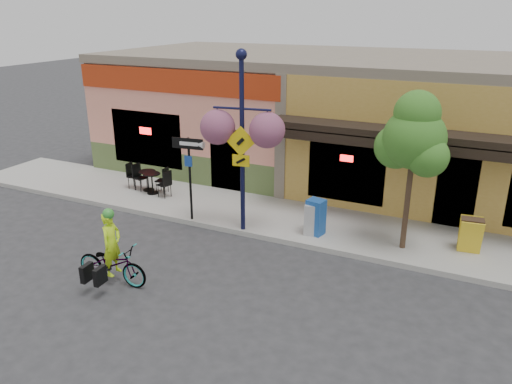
{
  "coord_description": "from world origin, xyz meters",
  "views": [
    {
      "loc": [
        4.93,
        -10.97,
        6.08
      ],
      "look_at": [
        -0.49,
        0.5,
        1.4
      ],
      "focal_mm": 35.0,
      "sensor_mm": 36.0,
      "label": 1
    }
  ],
  "objects_px": {
    "lamp_post": "(242,144)",
    "one_way_sign": "(190,179)",
    "newspaper_box_grey": "(312,219)",
    "street_tree": "(411,172)",
    "building": "(346,116)",
    "newspaper_box_blue": "(316,217)",
    "cyclist_rider": "(113,254)",
    "bicycle": "(112,264)"
  },
  "relations": [
    {
      "from": "bicycle",
      "to": "one_way_sign",
      "type": "bearing_deg",
      "value": -0.61
    },
    {
      "from": "lamp_post",
      "to": "newspaper_box_grey",
      "type": "relative_size",
      "value": 5.61
    },
    {
      "from": "street_tree",
      "to": "building",
      "type": "bearing_deg",
      "value": 118.83
    },
    {
      "from": "bicycle",
      "to": "lamp_post",
      "type": "relative_size",
      "value": 0.37
    },
    {
      "from": "newspaper_box_blue",
      "to": "newspaper_box_grey",
      "type": "distance_m",
      "value": 0.11
    },
    {
      "from": "lamp_post",
      "to": "one_way_sign",
      "type": "height_order",
      "value": "lamp_post"
    },
    {
      "from": "cyclist_rider",
      "to": "street_tree",
      "type": "height_order",
      "value": "street_tree"
    },
    {
      "from": "lamp_post",
      "to": "one_way_sign",
      "type": "relative_size",
      "value": 2.0
    },
    {
      "from": "bicycle",
      "to": "cyclist_rider",
      "type": "height_order",
      "value": "cyclist_rider"
    },
    {
      "from": "newspaper_box_grey",
      "to": "lamp_post",
      "type": "bearing_deg",
      "value": -175.59
    },
    {
      "from": "street_tree",
      "to": "lamp_post",
      "type": "bearing_deg",
      "value": -170.23
    },
    {
      "from": "bicycle",
      "to": "newspaper_box_grey",
      "type": "relative_size",
      "value": 2.07
    },
    {
      "from": "building",
      "to": "bicycle",
      "type": "relative_size",
      "value": 9.87
    },
    {
      "from": "lamp_post",
      "to": "street_tree",
      "type": "distance_m",
      "value": 4.42
    },
    {
      "from": "building",
      "to": "newspaper_box_blue",
      "type": "relative_size",
      "value": 17.98
    },
    {
      "from": "lamp_post",
      "to": "newspaper_box_grey",
      "type": "bearing_deg",
      "value": 6.3
    },
    {
      "from": "building",
      "to": "bicycle",
      "type": "bearing_deg",
      "value": -103.42
    },
    {
      "from": "one_way_sign",
      "to": "newspaper_box_grey",
      "type": "distance_m",
      "value": 3.73
    },
    {
      "from": "bicycle",
      "to": "cyclist_rider",
      "type": "xyz_separation_m",
      "value": [
        0.05,
        0.0,
        0.28
      ]
    },
    {
      "from": "newspaper_box_blue",
      "to": "street_tree",
      "type": "distance_m",
      "value": 2.85
    },
    {
      "from": "newspaper_box_grey",
      "to": "bicycle",
      "type": "bearing_deg",
      "value": -140.17
    },
    {
      "from": "building",
      "to": "bicycle",
      "type": "height_order",
      "value": "building"
    },
    {
      "from": "bicycle",
      "to": "cyclist_rider",
      "type": "relative_size",
      "value": 1.21
    },
    {
      "from": "newspaper_box_blue",
      "to": "street_tree",
      "type": "bearing_deg",
      "value": 15.76
    },
    {
      "from": "newspaper_box_blue",
      "to": "newspaper_box_grey",
      "type": "bearing_deg",
      "value": -137.82
    },
    {
      "from": "bicycle",
      "to": "street_tree",
      "type": "bearing_deg",
      "value": -55.97
    },
    {
      "from": "cyclist_rider",
      "to": "bicycle",
      "type": "bearing_deg",
      "value": 86.84
    },
    {
      "from": "newspaper_box_grey",
      "to": "street_tree",
      "type": "bearing_deg",
      "value": -6.02
    },
    {
      "from": "newspaper_box_grey",
      "to": "one_way_sign",
      "type": "bearing_deg",
      "value": 177.16
    },
    {
      "from": "one_way_sign",
      "to": "newspaper_box_blue",
      "type": "xyz_separation_m",
      "value": [
        3.68,
        0.57,
        -0.74
      ]
    },
    {
      "from": "lamp_post",
      "to": "street_tree",
      "type": "height_order",
      "value": "lamp_post"
    },
    {
      "from": "building",
      "to": "one_way_sign",
      "type": "bearing_deg",
      "value": -111.43
    },
    {
      "from": "building",
      "to": "newspaper_box_blue",
      "type": "height_order",
      "value": "building"
    },
    {
      "from": "bicycle",
      "to": "newspaper_box_blue",
      "type": "height_order",
      "value": "newspaper_box_blue"
    },
    {
      "from": "building",
      "to": "cyclist_rider",
      "type": "relative_size",
      "value": 11.96
    },
    {
      "from": "one_way_sign",
      "to": "newspaper_box_blue",
      "type": "bearing_deg",
      "value": 1.73
    },
    {
      "from": "cyclist_rider",
      "to": "newspaper_box_grey",
      "type": "distance_m",
      "value": 5.43
    },
    {
      "from": "building",
      "to": "cyclist_rider",
      "type": "xyz_separation_m",
      "value": [
        -2.47,
        -10.57,
        -1.49
      ]
    },
    {
      "from": "bicycle",
      "to": "street_tree",
      "type": "distance_m",
      "value": 7.59
    },
    {
      "from": "cyclist_rider",
      "to": "newspaper_box_blue",
      "type": "bearing_deg",
      "value": -42.1
    },
    {
      "from": "bicycle",
      "to": "street_tree",
      "type": "height_order",
      "value": "street_tree"
    },
    {
      "from": "lamp_post",
      "to": "newspaper_box_grey",
      "type": "xyz_separation_m",
      "value": [
        1.89,
        0.53,
        -2.05
      ]
    }
  ]
}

